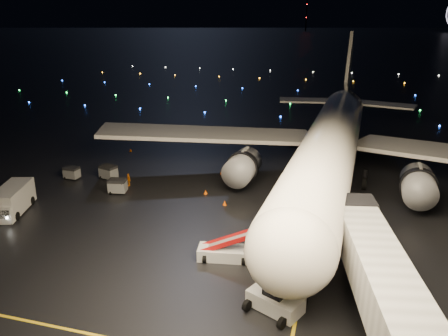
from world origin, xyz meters
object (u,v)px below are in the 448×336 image
(baggage_cart_3, at_px, (72,173))
(airliner, at_px, (335,112))
(baggage_cart_2, at_px, (108,172))
(baggage_cart_0, at_px, (117,186))
(belt_loader, at_px, (225,241))
(baggage_cart_1, at_px, (118,186))
(service_truck, at_px, (13,199))
(crew_c, at_px, (129,180))
(pushback_tug, at_px, (275,299))

(baggage_cart_3, bearing_deg, airliner, 19.46)
(airliner, distance_m, baggage_cart_2, 30.67)
(baggage_cart_0, bearing_deg, baggage_cart_3, 157.49)
(belt_loader, height_order, baggage_cart_1, belt_loader)
(service_truck, distance_m, baggage_cart_2, 13.08)
(belt_loader, distance_m, crew_c, 21.78)
(service_truck, relative_size, baggage_cart_2, 3.73)
(airliner, distance_m, service_truck, 39.60)
(belt_loader, bearing_deg, service_truck, 163.09)
(pushback_tug, relative_size, crew_c, 2.36)
(belt_loader, distance_m, baggage_cart_3, 28.98)
(airliner, height_order, belt_loader, airliner)
(crew_c, bearing_deg, service_truck, -88.97)
(belt_loader, xyz_separation_m, baggage_cart_0, (-16.91, 11.45, -0.86))
(baggage_cart_1, relative_size, baggage_cart_3, 1.10)
(belt_loader, xyz_separation_m, service_truck, (-25.23, 3.40, -0.23))
(pushback_tug, bearing_deg, baggage_cart_3, 171.30)
(baggage_cart_0, distance_m, baggage_cart_3, 8.77)
(airliner, bearing_deg, baggage_cart_2, -161.50)
(crew_c, height_order, baggage_cart_2, baggage_cart_2)
(baggage_cart_3, bearing_deg, belt_loader, -25.71)
(belt_loader, height_order, baggage_cart_2, belt_loader)
(service_truck, bearing_deg, baggage_cart_2, 51.06)
(baggage_cart_1, relative_size, baggage_cart_2, 0.97)
(pushback_tug, bearing_deg, crew_c, 162.74)
(service_truck, bearing_deg, crew_c, 33.49)
(pushback_tug, xyz_separation_m, baggage_cart_2, (-25.95, 21.58, -0.03))
(baggage_cart_3, bearing_deg, baggage_cart_2, 19.16)
(belt_loader, relative_size, baggage_cart_2, 3.27)
(baggage_cart_3, bearing_deg, service_truck, -86.32)
(baggage_cart_0, bearing_deg, pushback_tug, -41.63)
(baggage_cart_2, bearing_deg, service_truck, -94.67)
(service_truck, bearing_deg, airliner, 13.70)
(service_truck, xyz_separation_m, crew_c, (8.54, 10.57, -0.64))
(belt_loader, height_order, baggage_cart_0, belt_loader)
(crew_c, distance_m, baggage_cart_3, 8.52)
(belt_loader, height_order, baggage_cart_3, belt_loader)
(baggage_cart_1, height_order, baggage_cart_2, baggage_cart_2)
(pushback_tug, xyz_separation_m, baggage_cart_1, (-22.30, 17.39, -0.06))
(pushback_tug, height_order, crew_c, pushback_tug)
(baggage_cart_0, bearing_deg, airliner, 22.27)
(baggage_cart_0, height_order, baggage_cart_1, baggage_cart_1)
(airliner, xyz_separation_m, baggage_cart_2, (-28.45, -8.01, -8.17))
(airliner, height_order, crew_c, airliner)
(airliner, distance_m, baggage_cart_0, 28.90)
(baggage_cart_2, bearing_deg, belt_loader, -20.57)
(pushback_tug, bearing_deg, service_truck, -172.27)
(service_truck, xyz_separation_m, baggage_cart_0, (8.32, 8.05, -0.63))
(crew_c, bearing_deg, pushback_tug, -2.05)
(airliner, distance_m, belt_loader, 25.96)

